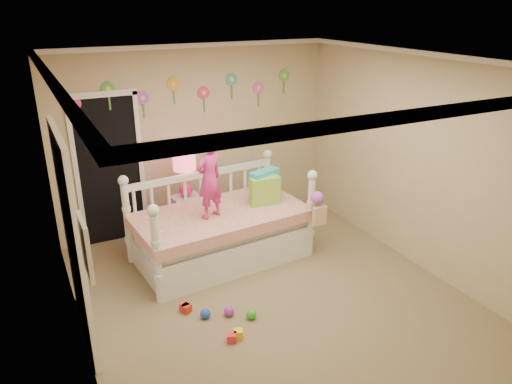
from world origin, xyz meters
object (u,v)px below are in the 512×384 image
child (209,178)px  table_lamp (184,165)px  nightstand (187,218)px  daybed (220,216)px

child → table_lamp: child is taller
child → table_lamp: size_ratio=1.49×
nightstand → table_lamp: table_lamp is taller
child → table_lamp: 0.82m
table_lamp → nightstand: bearing=0.0°
daybed → child: bearing=-154.0°
daybed → nightstand: daybed is taller
child → daybed: bearing=-170.2°
daybed → table_lamp: 0.89m
child → nightstand: size_ratio=1.57×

